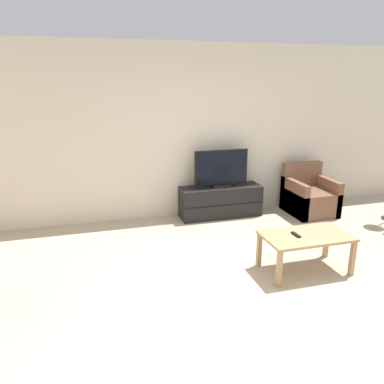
% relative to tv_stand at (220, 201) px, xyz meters
% --- Properties ---
extents(ground_plane, '(24.00, 24.00, 0.00)m').
position_rel_tv_stand_xyz_m(ground_plane, '(-0.13, -2.44, -0.25)').
color(ground_plane, tan).
extents(wall_back, '(12.00, 0.06, 2.70)m').
position_rel_tv_stand_xyz_m(wall_back, '(-0.13, 0.27, 1.10)').
color(wall_back, beige).
rests_on(wall_back, ground).
extents(tv_stand, '(1.32, 0.41, 0.50)m').
position_rel_tv_stand_xyz_m(tv_stand, '(0.00, 0.00, 0.00)').
color(tv_stand, black).
rests_on(tv_stand, ground).
extents(tv, '(0.88, 0.18, 0.60)m').
position_rel_tv_stand_xyz_m(tv, '(0.00, -0.00, 0.53)').
color(tv, black).
rests_on(tv, tv_stand).
extents(armchair, '(0.70, 0.76, 0.81)m').
position_rel_tv_stand_xyz_m(armchair, '(1.48, -0.24, 0.02)').
color(armchair, brown).
rests_on(armchair, ground).
extents(coffee_table, '(1.00, 0.57, 0.45)m').
position_rel_tv_stand_xyz_m(coffee_table, '(0.31, -2.00, 0.14)').
color(coffee_table, '#A37F56').
rests_on(coffee_table, ground).
extents(remote, '(0.05, 0.15, 0.02)m').
position_rel_tv_stand_xyz_m(remote, '(0.18, -1.99, 0.21)').
color(remote, black).
rests_on(remote, coffee_table).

